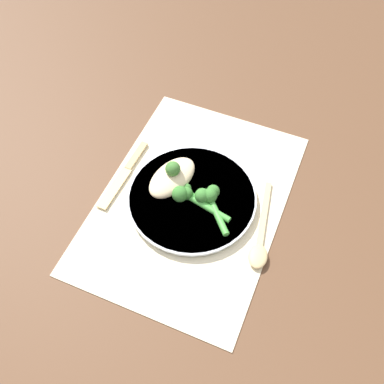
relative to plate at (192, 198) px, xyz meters
name	(u,v)px	position (x,y,z in m)	size (l,w,h in m)	color
ground_plane	(192,202)	(0.00, 0.00, -0.01)	(3.00, 3.00, 0.00)	brown
placemat	(192,201)	(0.00, 0.00, -0.01)	(0.48, 0.34, 0.00)	beige
plate	(192,198)	(0.00, 0.00, 0.00)	(0.25, 0.25, 0.01)	silver
chicken_fillet	(172,178)	(0.02, 0.05, 0.02)	(0.13, 0.09, 0.03)	beige
pesto_dollop_primary	(173,169)	(0.02, 0.05, 0.05)	(0.03, 0.03, 0.03)	#3D702D
broccoli_stalk_right	(181,185)	(0.01, 0.03, 0.02)	(0.06, 0.12, 0.03)	green
broccoli_stalk_rear	(188,196)	(-0.01, 0.00, 0.02)	(0.05, 0.12, 0.03)	green
broccoli_stalk_front	(210,197)	(0.00, -0.03, 0.02)	(0.09, 0.09, 0.03)	green
knife	(125,173)	(0.01, 0.15, -0.01)	(0.18, 0.02, 0.01)	tan
spoon	(260,245)	(-0.04, -0.15, 0.00)	(0.19, 0.06, 0.01)	tan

